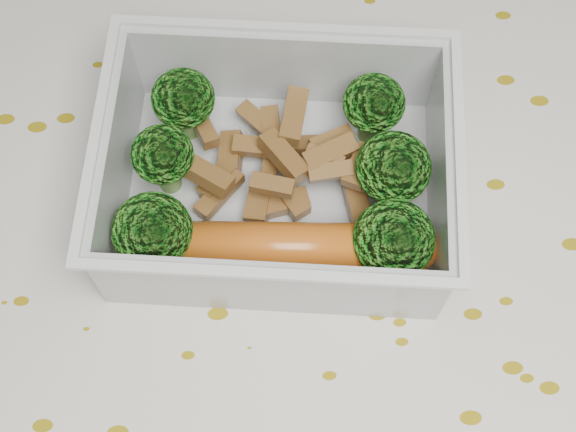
{
  "coord_description": "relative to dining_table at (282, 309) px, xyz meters",
  "views": [
    {
      "loc": [
        -0.0,
        -0.14,
        1.11
      ],
      "look_at": [
        0.0,
        0.01,
        0.78
      ],
      "focal_mm": 50.0,
      "sensor_mm": 36.0,
      "label": 1
    }
  ],
  "objects": [
    {
      "name": "dining_table",
      "position": [
        0.0,
        0.0,
        0.0
      ],
      "size": [
        1.4,
        0.9,
        0.75
      ],
      "color": "brown",
      "rests_on": "ground"
    },
    {
      "name": "tablecloth",
      "position": [
        0.0,
        0.0,
        0.05
      ],
      "size": [
        1.46,
        0.96,
        0.19
      ],
      "color": "silver",
      "rests_on": "dining_table"
    },
    {
      "name": "lunch_container",
      "position": [
        0.0,
        0.03,
        0.11
      ],
      "size": [
        0.17,
        0.14,
        0.06
      ],
      "color": "silver",
      "rests_on": "tablecloth"
    },
    {
      "name": "broccoli_florets",
      "position": [
        0.0,
        0.02,
        0.12
      ],
      "size": [
        0.14,
        0.11,
        0.04
      ],
      "color": "#608C3F",
      "rests_on": "lunch_container"
    },
    {
      "name": "meat_pile",
      "position": [
        0.0,
        0.04,
        0.11
      ],
      "size": [
        0.1,
        0.07,
        0.03
      ],
      "color": "olive",
      "rests_on": "lunch_container"
    },
    {
      "name": "sausage",
      "position": [
        0.0,
        -0.01,
        0.11
      ],
      "size": [
        0.14,
        0.03,
        0.02
      ],
      "color": "#B15415",
      "rests_on": "lunch_container"
    }
  ]
}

